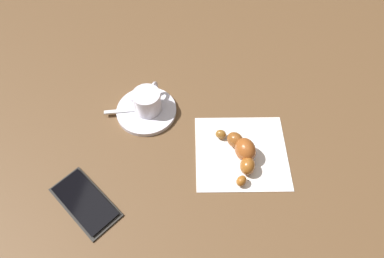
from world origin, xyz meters
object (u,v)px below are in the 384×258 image
teaspoon (141,109)px  sugar_packet (143,96)px  espresso_cup (148,101)px  saucer (147,111)px  croissant (242,152)px  napkin (241,152)px  cell_phone (85,202)px

teaspoon → sugar_packet: bearing=98.4°
espresso_cup → saucer: bearing=-133.4°
saucer → sugar_packet: 0.04m
sugar_packet → croissant: size_ratio=0.47×
napkin → sugar_packet: bearing=157.7°
napkin → croissant: bearing=-84.0°
cell_phone → napkin: bearing=31.3°
espresso_cup → teaspoon: 0.03m
espresso_cup → croissant: espresso_cup is taller
teaspoon → napkin: (0.24, -0.06, -0.01)m
napkin → croissant: 0.03m
napkin → cell_phone: 0.34m
saucer → teaspoon: teaspoon is taller
cell_phone → saucer: bearing=76.5°
saucer → sugar_packet: sugar_packet is taller
teaspoon → napkin: size_ratio=0.64×
teaspoon → sugar_packet: teaspoon is taller
teaspoon → espresso_cup: bearing=27.1°
croissant → saucer: bearing=161.3°
croissant → napkin: bearing=96.0°
napkin → teaspoon: bearing=165.2°
sugar_packet → cell_phone: 0.28m
sugar_packet → napkin: size_ratio=0.31×
napkin → croissant: size_ratio=1.53×
sugar_packet → teaspoon: bearing=82.4°
croissant → cell_phone: 0.34m
teaspoon → sugar_packet: 0.04m
saucer → croissant: size_ratio=1.08×
espresso_cup → teaspoon: bearing=-152.9°
teaspoon → cell_phone: bearing=-101.2°
espresso_cup → cell_phone: size_ratio=0.53×
sugar_packet → espresso_cup: bearing=108.9°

